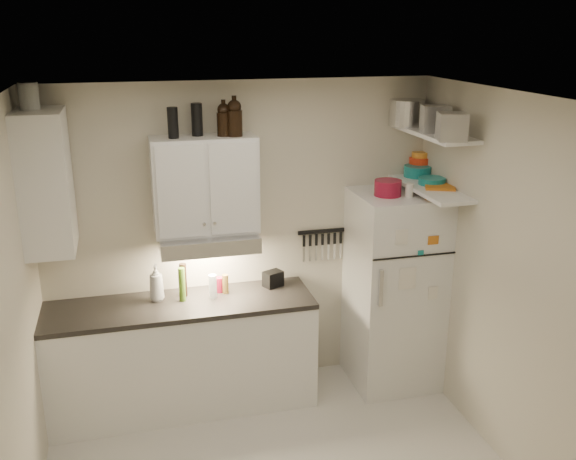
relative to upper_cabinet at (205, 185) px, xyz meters
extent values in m
cube|color=white|center=(0.30, -1.33, 0.78)|extent=(3.20, 3.00, 0.02)
cube|color=beige|center=(0.30, 0.18, -0.53)|extent=(3.20, 0.02, 2.60)
cube|color=beige|center=(-1.31, -1.33, -0.53)|extent=(0.02, 3.00, 2.60)
cube|color=beige|center=(1.91, -1.33, -0.53)|extent=(0.02, 3.00, 2.60)
cube|color=white|center=(-0.25, -0.14, -1.39)|extent=(2.10, 0.60, 0.88)
cube|color=black|center=(-0.25, -0.14, -0.93)|extent=(2.10, 0.62, 0.04)
cube|color=white|center=(0.00, 0.00, 0.00)|extent=(0.80, 0.33, 0.75)
cube|color=white|center=(-1.14, -0.14, 0.12)|extent=(0.33, 0.55, 1.00)
cube|color=silver|center=(0.00, -0.06, -0.44)|extent=(0.76, 0.46, 0.12)
cube|color=white|center=(1.55, -0.18, -0.98)|extent=(0.70, 0.68, 1.70)
cube|color=white|center=(1.75, -0.31, 0.38)|extent=(0.30, 0.95, 0.03)
cube|color=white|center=(1.75, -0.31, -0.07)|extent=(0.30, 0.95, 0.03)
cube|color=black|center=(1.00, 0.15, -0.51)|extent=(0.42, 0.02, 0.03)
cylinder|color=maroon|center=(1.43, -0.21, -0.06)|extent=(0.25, 0.25, 0.13)
cube|color=#C86B19|center=(1.82, -0.33, -0.08)|extent=(0.32, 0.35, 0.10)
cylinder|color=silver|center=(1.58, -0.29, -0.07)|extent=(0.07, 0.07, 0.11)
cylinder|color=silver|center=(1.67, 0.03, 0.49)|extent=(0.36, 0.36, 0.21)
cube|color=#AAAAAD|center=(1.74, -0.34, 0.49)|extent=(0.24, 0.23, 0.20)
cube|color=#AAAAAD|center=(1.68, -0.70, 0.49)|extent=(0.24, 0.24, 0.20)
cylinder|color=#178282|center=(1.81, 0.05, 0.00)|extent=(0.23, 0.23, 0.09)
cylinder|color=red|center=(1.86, 0.13, 0.07)|extent=(0.18, 0.18, 0.06)
cylinder|color=orange|center=(1.86, 0.13, 0.12)|extent=(0.14, 0.14, 0.05)
cylinder|color=#178282|center=(1.80, -0.24, -0.02)|extent=(0.28, 0.28, 0.05)
cylinder|color=black|center=(-0.03, 0.04, 0.50)|extent=(0.11, 0.11, 0.24)
cylinder|color=black|center=(-0.22, -0.03, 0.49)|extent=(0.10, 0.10, 0.23)
cylinder|color=silver|center=(-1.18, -0.09, 0.72)|extent=(0.14, 0.14, 0.18)
imported|color=white|center=(-0.42, -0.04, -0.74)|extent=(0.13, 0.13, 0.33)
cylinder|color=brown|center=(0.13, -0.04, -0.83)|extent=(0.05, 0.05, 0.16)
cylinder|color=#406419|center=(-0.22, -0.10, -0.77)|extent=(0.07, 0.07, 0.28)
cylinder|color=black|center=(-0.20, 0.00, -0.77)|extent=(0.07, 0.07, 0.27)
cylinder|color=silver|center=(0.02, -0.10, -0.81)|extent=(0.08, 0.08, 0.19)
cylinder|color=maroon|center=(0.09, 0.00, -0.84)|extent=(0.07, 0.07, 0.13)
cube|color=black|center=(0.54, 0.01, -0.84)|extent=(0.18, 0.16, 0.13)
camera|label=1|loc=(-0.59, -4.82, 1.18)|focal=40.00mm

